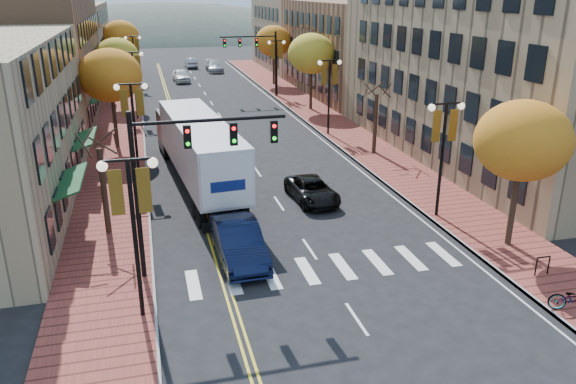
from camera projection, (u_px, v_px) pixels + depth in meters
ground at (338, 292)px, 22.16m from camera, size 200.00×200.00×0.00m
sidewalk_left at (121, 123)px, 49.60m from camera, size 4.00×85.00×0.15m
sidewalk_right at (315, 113)px, 53.82m from camera, size 4.00×85.00×0.15m
building_left_mid at (20, 59)px, 49.06m from camera, size 12.00×24.00×11.00m
building_left_far at (57, 42)px, 72.07m from camera, size 12.00×26.00×9.50m
building_right_near at (519, 47)px, 38.50m from camera, size 15.00×28.00×15.00m
building_right_mid at (372, 48)px, 63.02m from camera, size 15.00×24.00×10.00m
building_right_far at (315, 30)px, 82.87m from camera, size 15.00×20.00×11.00m
tree_left_a at (104, 191)px, 26.56m from camera, size 0.28×0.28×4.20m
tree_left_b at (110, 75)px, 40.03m from camera, size 4.48×4.48×7.21m
tree_left_c at (117, 56)px, 54.73m from camera, size 4.16×4.16×6.69m
tree_left_d at (121, 36)px, 70.92m from camera, size 4.61×4.61×7.42m
tree_right_a at (523, 141)px, 24.36m from camera, size 4.16×4.16×6.69m
tree_right_b at (375, 123)px, 39.88m from camera, size 0.28×0.28×4.20m
tree_right_c at (311, 54)px, 53.35m from camera, size 4.48×4.48×7.21m
tree_right_d at (273, 41)px, 67.97m from camera, size 4.35×4.35×7.00m
lamp_left_a at (132, 208)px, 18.93m from camera, size 1.96×0.36×6.05m
lamp_left_b at (133, 113)px, 33.50m from camera, size 1.96×0.36×6.05m
lamp_left_c at (134, 72)px, 49.88m from camera, size 1.96×0.36×6.05m
lamp_left_d at (134, 51)px, 66.26m from camera, size 1.96×0.36×6.05m
lamp_right_a at (444, 138)px, 27.91m from camera, size 1.96×0.36×6.05m
lamp_right_b at (329, 83)px, 44.29m from camera, size 1.96×0.36×6.05m
lamp_right_c at (277, 57)px, 60.68m from camera, size 1.96×0.36×6.05m
traffic_mast_near at (184, 161)px, 21.92m from camera, size 6.10×0.35×7.00m
traffic_mast_far at (258, 52)px, 59.98m from camera, size 6.10×0.34×7.00m
semi_truck at (196, 144)px, 33.75m from camera, size 4.11×16.97×4.20m
navy_sedan at (238, 242)px, 24.52m from camera, size 1.99×5.30×1.73m
black_suv at (312, 190)px, 31.44m from camera, size 2.39×4.71×1.28m
car_far_white at (181, 76)px, 71.66m from camera, size 2.19×4.80×1.60m
car_far_silver at (214, 67)px, 80.40m from camera, size 2.17×5.23×1.51m
car_far_oncoming at (191, 63)px, 84.64m from camera, size 1.78×4.56×1.48m
bicycle at (576, 299)px, 20.41m from camera, size 2.00×1.39×1.00m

